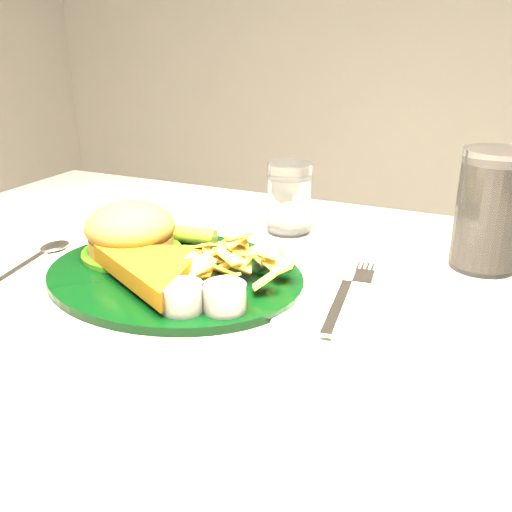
{
  "coord_description": "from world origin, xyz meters",
  "views": [
    {
      "loc": [
        0.29,
        -0.57,
        1.05
      ],
      "look_at": [
        0.04,
        -0.01,
        0.8
      ],
      "focal_mm": 40.0,
      "sensor_mm": 36.0,
      "label": 1
    }
  ],
  "objects_px": {
    "dinner_plate": "(173,251)",
    "water_glass": "(289,198)",
    "cola_glass": "(490,210)",
    "fork_napkin": "(340,302)"
  },
  "relations": [
    {
      "from": "dinner_plate",
      "to": "cola_glass",
      "type": "xyz_separation_m",
      "value": [
        0.35,
        0.2,
        0.04
      ]
    },
    {
      "from": "water_glass",
      "to": "fork_napkin",
      "type": "xyz_separation_m",
      "value": [
        0.15,
        -0.22,
        -0.05
      ]
    },
    {
      "from": "cola_glass",
      "to": "fork_napkin",
      "type": "height_order",
      "value": "cola_glass"
    },
    {
      "from": "dinner_plate",
      "to": "fork_napkin",
      "type": "xyz_separation_m",
      "value": [
        0.21,
        0.01,
        -0.03
      ]
    },
    {
      "from": "dinner_plate",
      "to": "fork_napkin",
      "type": "bearing_deg",
      "value": 6.95
    },
    {
      "from": "dinner_plate",
      "to": "water_glass",
      "type": "bearing_deg",
      "value": 78.01
    },
    {
      "from": "dinner_plate",
      "to": "fork_napkin",
      "type": "distance_m",
      "value": 0.22
    },
    {
      "from": "dinner_plate",
      "to": "water_glass",
      "type": "relative_size",
      "value": 3.12
    },
    {
      "from": "fork_napkin",
      "to": "water_glass",
      "type": "bearing_deg",
      "value": 117.43
    },
    {
      "from": "dinner_plate",
      "to": "water_glass",
      "type": "height_order",
      "value": "water_glass"
    }
  ]
}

